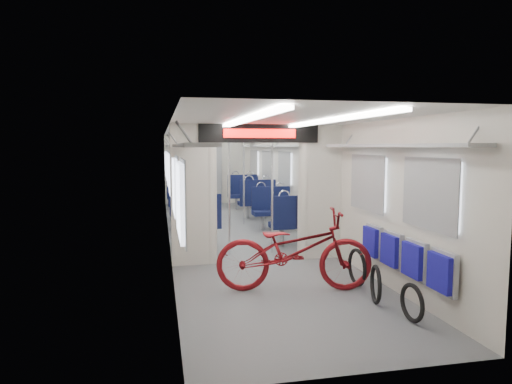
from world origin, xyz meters
TOP-DOWN VIEW (x-y plane):
  - carriage at (0.00, -0.27)m, footprint 12.00×12.02m
  - bicycle at (0.13, -3.68)m, footprint 2.19×1.09m
  - flip_bench at (1.35, -4.33)m, footprint 0.12×2.07m
  - bike_hoop_a at (1.08, -5.03)m, footprint 0.07×0.44m
  - bike_hoop_b at (0.97, -4.40)m, footprint 0.17×0.48m
  - bike_hoop_c at (1.05, -3.67)m, footprint 0.06×0.53m
  - seat_bay_near_left at (-0.94, 0.30)m, footprint 0.94×2.22m
  - seat_bay_near_right at (0.94, -0.10)m, footprint 0.92×2.11m
  - seat_bay_far_left at (-0.93, 3.77)m, footprint 0.95×2.27m
  - seat_bay_far_right at (0.93, 3.49)m, footprint 0.96×2.32m
  - stanchion_near_left at (-0.42, -1.49)m, footprint 0.04×0.04m
  - stanchion_near_right at (0.37, -1.49)m, footprint 0.04×0.04m
  - stanchion_far_left at (-0.39, 1.71)m, footprint 0.04×0.04m
  - stanchion_far_right at (0.42, 1.62)m, footprint 0.05×0.05m

SIDE VIEW (x-z plane):
  - bike_hoop_a at x=1.08m, z-range -0.03..0.42m
  - bike_hoop_b at x=0.97m, z-range -0.03..0.46m
  - bike_hoop_c at x=1.05m, z-range -0.03..0.50m
  - seat_bay_near_right at x=0.94m, z-range -0.01..1.10m
  - bicycle at x=0.13m, z-range 0.00..1.10m
  - seat_bay_near_left at x=-0.94m, z-range -0.01..1.14m
  - seat_bay_far_left at x=-0.93m, z-range -0.01..1.15m
  - seat_bay_far_right at x=0.93m, z-range -0.01..1.16m
  - flip_bench at x=1.35m, z-range 0.34..0.82m
  - stanchion_near_left at x=-0.42m, z-range 0.00..2.30m
  - stanchion_near_right at x=0.37m, z-range 0.00..2.30m
  - stanchion_far_left at x=-0.39m, z-range 0.00..2.30m
  - stanchion_far_right at x=0.42m, z-range 0.00..2.30m
  - carriage at x=0.00m, z-range 0.35..2.66m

